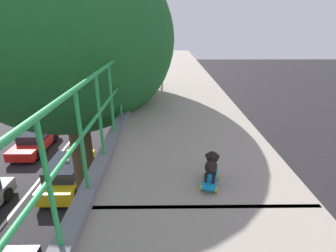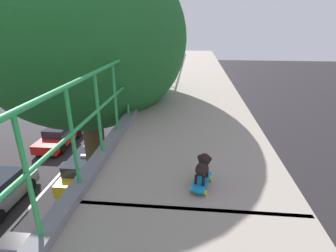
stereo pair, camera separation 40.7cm
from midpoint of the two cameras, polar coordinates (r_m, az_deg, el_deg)
green_railing at (r=2.57m, az=-27.65°, el=-19.47°), size 0.20×35.12×1.29m
car_yellow_cab_fifth at (r=14.46m, az=-21.88°, el=-9.50°), size 1.79×4.36×1.54m
car_red_taxi_sixth at (r=19.20m, az=-27.79°, el=-2.88°), size 1.79×4.24×1.43m
city_bus at (r=31.77m, az=-17.17°, el=9.72°), size 2.52×11.41×3.05m
roadside_tree_mid at (r=7.21m, az=-22.92°, el=16.53°), size 5.29×5.29×9.70m
toy_skateboard at (r=3.31m, az=5.76°, el=-11.70°), size 0.30×0.51×0.09m
small_dog at (r=3.23m, az=6.01°, el=-8.27°), size 0.23×0.39×0.31m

